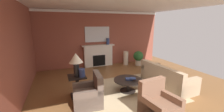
% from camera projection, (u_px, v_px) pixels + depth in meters
% --- Properties ---
extents(ground_plane, '(8.67, 8.67, 0.00)m').
position_uv_depth(ground_plane, '(126.00, 88.00, 5.30)').
color(ground_plane, brown).
extents(wall_fireplace, '(7.27, 0.12, 3.05)m').
position_uv_depth(wall_fireplace, '(100.00, 39.00, 8.03)').
color(wall_fireplace, brown).
rests_on(wall_fireplace, ground_plane).
extents(wall_window, '(0.12, 7.23, 3.05)m').
position_uv_depth(wall_window, '(15.00, 53.00, 4.04)').
color(wall_window, brown).
rests_on(wall_window, ground_plane).
extents(ceiling_panel, '(7.27, 7.23, 0.06)m').
position_uv_depth(ceiling_panel, '(124.00, 2.00, 4.89)').
color(ceiling_panel, white).
extents(crown_moulding, '(7.27, 0.08, 0.12)m').
position_uv_depth(crown_moulding, '(100.00, 12.00, 7.64)').
color(crown_moulding, white).
extents(area_rug, '(3.23, 2.74, 0.01)m').
position_uv_depth(area_rug, '(128.00, 91.00, 5.07)').
color(area_rug, tan).
rests_on(area_rug, ground_plane).
extents(fireplace, '(1.80, 0.35, 1.22)m').
position_uv_depth(fireplace, '(98.00, 56.00, 8.00)').
color(fireplace, white).
rests_on(fireplace, ground_plane).
extents(mantel_mirror, '(1.38, 0.04, 0.83)m').
position_uv_depth(mantel_mirror, '(97.00, 34.00, 7.84)').
color(mantel_mirror, silver).
extents(sofa, '(1.01, 2.15, 0.85)m').
position_uv_depth(sofa, '(166.00, 79.00, 5.45)').
color(sofa, tan).
rests_on(sofa, ground_plane).
extents(armchair_near_window, '(0.86, 0.86, 0.95)m').
position_uv_depth(armchair_near_window, '(89.00, 95.00, 4.16)').
color(armchair_near_window, brown).
rests_on(armchair_near_window, ground_plane).
extents(armchair_facing_fireplace, '(0.89, 0.89, 0.95)m').
position_uv_depth(armchair_facing_fireplace, '(159.00, 106.00, 3.59)').
color(armchair_facing_fireplace, brown).
rests_on(armchair_facing_fireplace, ground_plane).
extents(coffee_table, '(1.00, 1.00, 0.45)m').
position_uv_depth(coffee_table, '(128.00, 82.00, 5.00)').
color(coffee_table, black).
rests_on(coffee_table, ground_plane).
extents(side_table, '(0.56, 0.56, 0.70)m').
position_uv_depth(side_table, '(77.00, 85.00, 4.66)').
color(side_table, black).
rests_on(side_table, ground_plane).
extents(table_lamp, '(0.44, 0.44, 0.75)m').
position_uv_depth(table_lamp, '(76.00, 60.00, 4.48)').
color(table_lamp, black).
rests_on(table_lamp, side_table).
extents(vase_tall_corner, '(0.29, 0.29, 0.79)m').
position_uv_depth(vase_tall_corner, '(126.00, 58.00, 8.32)').
color(vase_tall_corner, beige).
rests_on(vase_tall_corner, ground_plane).
extents(vase_on_side_table, '(0.19, 0.19, 0.26)m').
position_uv_depth(vase_on_side_table, '(82.00, 73.00, 4.51)').
color(vase_on_side_table, navy).
rests_on(vase_on_side_table, side_table).
extents(vase_mantel_right, '(0.18, 0.18, 0.35)m').
position_uv_depth(vase_mantel_right, '(108.00, 41.00, 7.96)').
color(vase_mantel_right, navy).
rests_on(vase_mantel_right, fireplace).
extents(book_red_cover, '(0.28, 0.25, 0.06)m').
position_uv_depth(book_red_cover, '(129.00, 79.00, 4.93)').
color(book_red_cover, navy).
rests_on(book_red_cover, coffee_table).
extents(book_art_folio, '(0.23, 0.22, 0.04)m').
position_uv_depth(book_art_folio, '(133.00, 78.00, 4.85)').
color(book_art_folio, navy).
rests_on(book_art_folio, coffee_table).
extents(potted_plant, '(0.56, 0.56, 0.83)m').
position_uv_depth(potted_plant, '(138.00, 57.00, 8.15)').
color(potted_plant, '#BCB29E').
rests_on(potted_plant, ground_plane).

